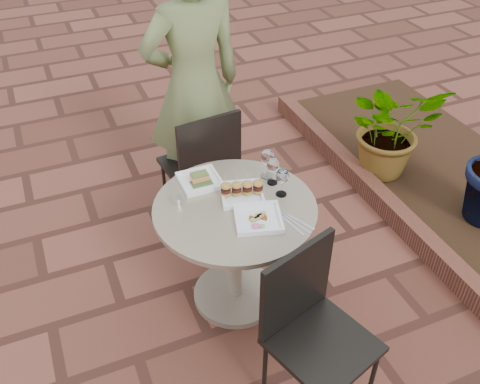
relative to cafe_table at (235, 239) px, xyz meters
name	(u,v)px	position (x,y,z in m)	size (l,w,h in m)	color
ground	(186,285)	(-0.26, 0.21, -0.48)	(60.00, 60.00, 0.00)	brown
cafe_table	(235,239)	(0.00, 0.00, 0.00)	(0.90, 0.90, 0.73)	gray
chair_far	(204,161)	(0.07, 0.72, 0.07)	(0.49, 0.49, 0.93)	black
chair_near	(310,319)	(0.09, -0.71, 0.07)	(0.55, 0.55, 0.93)	black
diner	(194,87)	(0.12, 0.99, 0.47)	(0.70, 0.46, 1.92)	#5F6B3B
plate_salmon	(200,180)	(-0.10, 0.28, 0.26)	(0.23, 0.23, 0.06)	white
plate_sliders	(242,191)	(0.07, 0.07, 0.28)	(0.28, 0.28, 0.15)	white
plate_tuna	(258,218)	(0.07, -0.15, 0.26)	(0.30, 0.30, 0.03)	white
wine_glass_right	(282,177)	(0.28, 0.00, 0.37)	(0.07, 0.07, 0.17)	white
wine_glass_mid	(268,158)	(0.28, 0.18, 0.38)	(0.08, 0.08, 0.19)	white
wine_glass_far	(273,166)	(0.28, 0.11, 0.37)	(0.07, 0.07, 0.17)	white
steel_ramekin	(177,200)	(-0.28, 0.15, 0.27)	(0.06, 0.06, 0.04)	silver
cutlery_set	(296,223)	(0.24, -0.25, 0.25)	(0.10, 0.22, 0.00)	silver
planter_curb	(372,190)	(1.34, 0.51, -0.41)	(0.12, 3.00, 0.15)	brown
mulch_bed	(444,173)	(2.04, 0.51, -0.45)	(1.30, 3.00, 0.06)	black
potted_plant_a	(391,127)	(1.59, 0.71, -0.03)	(0.71, 0.61, 0.79)	#33662D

